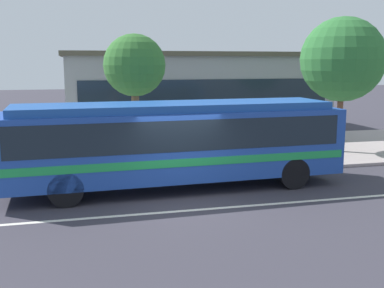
{
  "coord_description": "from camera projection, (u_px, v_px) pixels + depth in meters",
  "views": [
    {
      "loc": [
        -2.97,
        -12.91,
        4.03
      ],
      "look_at": [
        0.85,
        2.28,
        1.3
      ],
      "focal_mm": 44.22,
      "sensor_mm": 36.0,
      "label": 1
    }
  ],
  "objects": [
    {
      "name": "transit_bus",
      "position": [
        176.0,
        139.0,
        14.99
      ],
      "size": [
        10.81,
        2.8,
        2.76
      ],
      "color": "#1F45A1",
      "rests_on": "ground_plane"
    },
    {
      "name": "ground_plane",
      "position": [
        183.0,
        202.0,
        13.74
      ],
      "size": [
        120.0,
        120.0,
        0.0
      ],
      "primitive_type": "plane",
      "color": "#37343E"
    },
    {
      "name": "bus_stop_sign",
      "position": [
        273.0,
        124.0,
        17.58
      ],
      "size": [
        0.16,
        0.43,
        2.52
      ],
      "color": "gray",
      "rests_on": "sidewalk_slab"
    },
    {
      "name": "pedestrian_waiting_near_sign",
      "position": [
        179.0,
        136.0,
        18.55
      ],
      "size": [
        0.48,
        0.48,
        1.75
      ],
      "color": "navy",
      "rests_on": "sidewalk_slab"
    },
    {
      "name": "sidewalk_slab",
      "position": [
        147.0,
        155.0,
        20.33
      ],
      "size": [
        60.0,
        8.0,
        0.12
      ],
      "primitive_type": "cube",
      "color": "#A49696",
      "rests_on": "ground_plane"
    },
    {
      "name": "street_tree_near_stop",
      "position": [
        135.0,
        66.0,
        18.39
      ],
      "size": [
        2.42,
        2.42,
        4.99
      ],
      "color": "brown",
      "rests_on": "sidewalk_slab"
    },
    {
      "name": "pedestrian_walking_along_curb",
      "position": [
        144.0,
        143.0,
        17.41
      ],
      "size": [
        0.45,
        0.45,
        1.62
      ],
      "color": "#37292C",
      "rests_on": "sidewalk_slab"
    },
    {
      "name": "street_tree_mid_block",
      "position": [
        343.0,
        60.0,
        20.25
      ],
      "size": [
        3.62,
        3.62,
        5.82
      ],
      "color": "brown",
      "rests_on": "sidewalk_slab"
    },
    {
      "name": "station_building",
      "position": [
        192.0,
        92.0,
        27.52
      ],
      "size": [
        14.65,
        7.54,
        4.55
      ],
      "color": "gray",
      "rests_on": "ground_plane"
    },
    {
      "name": "lane_stripe_center",
      "position": [
        189.0,
        210.0,
        12.98
      ],
      "size": [
        56.0,
        0.16,
        0.01
      ],
      "primitive_type": "cube",
      "color": "silver",
      "rests_on": "ground_plane"
    }
  ]
}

